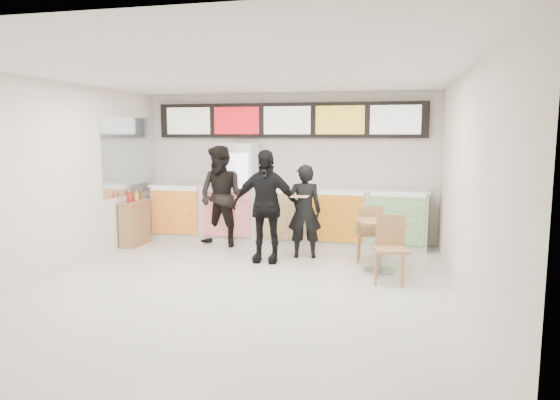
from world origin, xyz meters
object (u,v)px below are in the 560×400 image
(customer_mid, at_px, (265,206))
(cafe_table, at_px, (379,236))
(customer_left, at_px, (221,196))
(customer_main, at_px, (304,211))
(condiment_ledge, at_px, (135,223))
(drinks_fridge, at_px, (240,192))
(service_counter, at_px, (284,215))

(customer_mid, height_order, cafe_table, customer_mid)
(customer_left, xyz_separation_m, customer_mid, (1.13, -0.95, -0.02))
(customer_main, distance_m, condiment_ledge, 3.45)
(drinks_fridge, bearing_deg, cafe_table, -31.05)
(customer_main, xyz_separation_m, cafe_table, (1.33, -0.64, -0.25))
(condiment_ledge, bearing_deg, cafe_table, -10.19)
(drinks_fridge, xyz_separation_m, condiment_ledge, (-1.89, -0.87, -0.55))
(customer_mid, relative_size, condiment_ledge, 1.85)
(service_counter, bearing_deg, condiment_ledge, -163.12)
(customer_main, height_order, condiment_ledge, customer_main)
(customer_main, bearing_deg, condiment_ledge, -14.91)
(cafe_table, bearing_deg, drinks_fridge, 132.56)
(cafe_table, bearing_deg, customer_left, 142.74)
(drinks_fridge, bearing_deg, condiment_ledge, -155.18)
(customer_left, bearing_deg, service_counter, 42.84)
(drinks_fridge, distance_m, customer_main, 1.89)
(customer_main, height_order, customer_left, customer_left)
(customer_mid, bearing_deg, customer_main, 33.21)
(condiment_ledge, bearing_deg, customer_mid, -12.66)
(service_counter, relative_size, customer_mid, 2.89)
(customer_main, bearing_deg, service_counter, -71.87)
(customer_mid, xyz_separation_m, cafe_table, (1.93, -0.22, -0.38))
(customer_left, bearing_deg, condiment_ledge, -152.33)
(service_counter, xyz_separation_m, drinks_fridge, (-0.93, 0.02, 0.43))
(drinks_fridge, xyz_separation_m, customer_mid, (0.93, -1.50, -0.04))
(service_counter, bearing_deg, customer_main, -60.54)
(service_counter, relative_size, cafe_table, 3.17)
(customer_main, distance_m, cafe_table, 1.49)
(customer_main, relative_size, cafe_table, 0.95)
(customer_left, height_order, condiment_ledge, customer_left)
(customer_mid, height_order, condiment_ledge, customer_mid)
(customer_main, xyz_separation_m, condiment_ledge, (-3.42, 0.21, -0.38))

